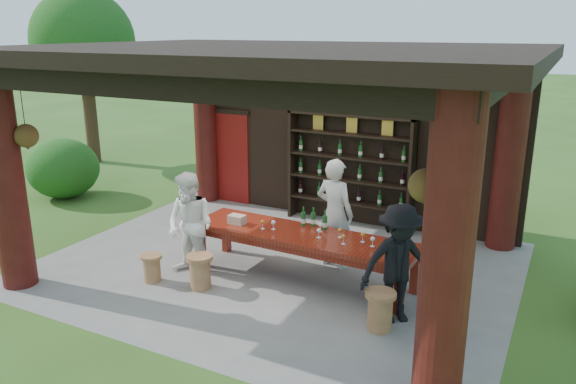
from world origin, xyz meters
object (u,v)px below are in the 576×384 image
at_px(guest_woman, 191,225).
at_px(host, 335,213).
at_px(tasting_table, 302,240).
at_px(stool_near_left, 200,271).
at_px(wine_shelf, 350,169).
at_px(guest_man, 399,264).
at_px(napkin_basket, 237,219).
at_px(stool_near_right, 380,310).
at_px(stool_far_left, 152,267).

bearing_deg(guest_woman, host, 40.67).
bearing_deg(tasting_table, stool_near_left, -140.56).
bearing_deg(host, tasting_table, 81.56).
bearing_deg(tasting_table, host, 71.02).
relative_size(wine_shelf, guest_man, 1.55).
relative_size(host, napkin_basket, 6.91).
xyz_separation_m(stool_near_right, guest_man, (0.12, 0.33, 0.53)).
bearing_deg(tasting_table, napkin_basket, -175.85).
bearing_deg(napkin_basket, guest_man, -10.33).
height_order(stool_near_left, stool_far_left, stool_near_left).
bearing_deg(guest_woman, tasting_table, 26.75).
bearing_deg(napkin_basket, stool_near_right, -17.40).
xyz_separation_m(stool_near_right, napkin_basket, (-2.68, 0.84, 0.54)).
distance_m(guest_man, napkin_basket, 2.84).
height_order(wine_shelf, napkin_basket, wine_shelf).
height_order(wine_shelf, host, wine_shelf).
xyz_separation_m(stool_near_left, napkin_basket, (0.09, 0.91, 0.54)).
distance_m(stool_near_right, stool_far_left, 3.57).
height_order(guest_woman, napkin_basket, guest_woman).
xyz_separation_m(guest_woman, guest_man, (3.27, 0.08, -0.02)).
height_order(stool_far_left, napkin_basket, napkin_basket).
distance_m(wine_shelf, host, 2.11).
bearing_deg(host, wine_shelf, -64.50).
height_order(stool_near_left, guest_man, guest_man).
relative_size(stool_near_left, guest_woman, 0.32).
xyz_separation_m(tasting_table, guest_woman, (-1.59, -0.67, 0.19)).
relative_size(tasting_table, stool_far_left, 8.32).
distance_m(wine_shelf, tasting_table, 2.78).
height_order(guest_man, napkin_basket, guest_man).
xyz_separation_m(stool_near_left, host, (1.45, 1.69, 0.62)).
bearing_deg(stool_near_right, host, 129.26).
distance_m(stool_near_left, guest_woman, 0.75).
xyz_separation_m(wine_shelf, stool_near_right, (1.86, -3.64, -0.83)).
relative_size(wine_shelf, napkin_basket, 9.66).
bearing_deg(stool_far_left, stool_near_left, 10.58).
distance_m(wine_shelf, stool_near_right, 4.17).
bearing_deg(stool_far_left, guest_woman, 49.28).
distance_m(stool_far_left, napkin_basket, 1.50).
distance_m(tasting_table, guest_man, 1.79).
height_order(tasting_table, guest_man, guest_man).
bearing_deg(stool_far_left, host, 39.33).
bearing_deg(host, guest_woman, 47.14).
bearing_deg(stool_near_right, tasting_table, 149.45).
bearing_deg(guest_man, wine_shelf, 81.29).
height_order(wine_shelf, guest_woman, wine_shelf).
distance_m(tasting_table, host, 0.78).
relative_size(stool_far_left, guest_man, 0.27).
bearing_deg(wine_shelf, guest_woman, -110.88).
relative_size(stool_near_right, napkin_basket, 2.04).
bearing_deg(guest_woman, stool_near_left, -36.26).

